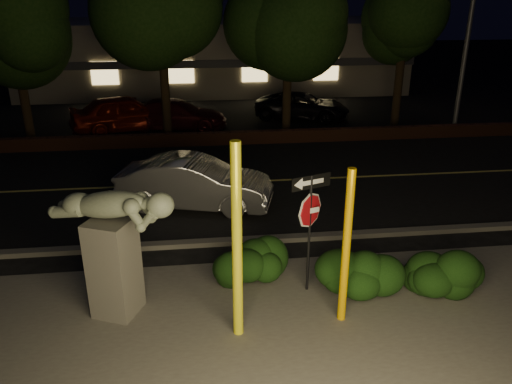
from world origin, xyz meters
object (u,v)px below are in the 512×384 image
at_px(parked_car_darkred, 176,114).
at_px(sculpture, 113,238).
at_px(silver_sedan, 195,183).
at_px(parked_car_dark, 302,106).
at_px(yellow_pole_left, 237,245).
at_px(yellow_pole_right, 346,248).
at_px(signpost, 310,211).
at_px(parked_car_red, 126,113).

bearing_deg(parked_car_darkred, sculpture, -173.22).
relative_size(silver_sedan, parked_car_dark, 0.96).
distance_m(yellow_pole_left, yellow_pole_right, 1.92).
bearing_deg(yellow_pole_right, parked_car_darkred, 103.15).
bearing_deg(sculpture, silver_sedan, 97.13).
bearing_deg(yellow_pole_left, sculpture, 157.37).
bearing_deg(signpost, parked_car_red, 91.26).
xyz_separation_m(yellow_pole_right, sculpture, (-4.00, 0.70, 0.09)).
distance_m(yellow_pole_left, parked_car_dark, 16.28).
height_order(silver_sedan, parked_car_red, parked_car_red).
bearing_deg(parked_car_red, yellow_pole_left, 175.73).
distance_m(signpost, silver_sedan, 5.13).
xyz_separation_m(signpost, parked_car_red, (-5.04, 13.17, -0.96)).
bearing_deg(signpost, sculpture, 165.37).
height_order(yellow_pole_left, sculpture, yellow_pole_left).
height_order(signpost, sculpture, sculpture).
bearing_deg(parked_car_darkred, signpost, -157.97).
distance_m(signpost, sculpture, 3.61).
distance_m(yellow_pole_right, parked_car_red, 15.22).
bearing_deg(parked_car_red, sculpture, 167.95).
bearing_deg(parked_car_red, yellow_pole_right, -177.17).
relative_size(yellow_pole_left, signpost, 1.43).
xyz_separation_m(yellow_pole_right, parked_car_red, (-5.45, 14.19, -0.68)).
xyz_separation_m(yellow_pole_left, yellow_pole_right, (1.89, 0.18, -0.29)).
relative_size(parked_car_red, parked_car_darkred, 1.04).
relative_size(sculpture, silver_sedan, 0.60).
relative_size(yellow_pole_left, parked_car_darkred, 0.79).
bearing_deg(parked_car_dark, silver_sedan, 173.18).
bearing_deg(yellow_pole_left, silver_sedan, 96.86).
height_order(sculpture, parked_car_dark, sculpture).
bearing_deg(parked_car_dark, parked_car_red, 119.35).
xyz_separation_m(parked_car_darkred, parked_car_dark, (5.83, 1.19, -0.03)).
bearing_deg(parked_car_red, silver_sedan, -179.82).
xyz_separation_m(signpost, sculpture, (-3.59, -0.32, -0.19)).
relative_size(yellow_pole_left, parked_car_red, 0.76).
relative_size(yellow_pole_right, sculpture, 1.16).
distance_m(yellow_pole_left, parked_car_darkred, 14.56).
relative_size(parked_car_red, parked_car_dark, 1.05).
distance_m(silver_sedan, parked_car_red, 9.11).
bearing_deg(yellow_pole_left, yellow_pole_right, 5.30).
bearing_deg(silver_sedan, parked_car_red, 33.82).
bearing_deg(parked_car_darkred, yellow_pole_right, -157.26).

